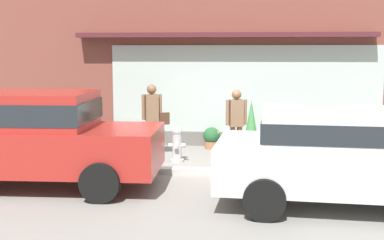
# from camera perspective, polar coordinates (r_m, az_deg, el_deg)

# --- Properties ---
(ground_plane) EXTENTS (60.00, 60.00, 0.00)m
(ground_plane) POSITION_cam_1_polar(r_m,az_deg,el_deg) (10.39, 2.86, -5.88)
(ground_plane) COLOR gray
(curb_strip) EXTENTS (14.00, 0.24, 0.12)m
(curb_strip) POSITION_cam_1_polar(r_m,az_deg,el_deg) (10.19, 2.81, -5.81)
(curb_strip) COLOR #B2B2AD
(curb_strip) RESTS_ON ground_plane
(storefront) EXTENTS (14.00, 0.81, 4.62)m
(storefront) POSITION_cam_1_polar(r_m,az_deg,el_deg) (13.28, 3.68, 6.93)
(storefront) COLOR brown
(storefront) RESTS_ON ground_plane
(fire_hydrant) EXTENTS (0.38, 0.35, 0.81)m
(fire_hydrant) POSITION_cam_1_polar(r_m,az_deg,el_deg) (11.28, -1.69, -2.69)
(fire_hydrant) COLOR #B2B2B7
(fire_hydrant) RESTS_ON ground_plane
(pedestrian_with_handbag) EXTENTS (0.63, 0.31, 1.68)m
(pedestrian_with_handbag) POSITION_cam_1_polar(r_m,az_deg,el_deg) (11.90, -4.40, 0.61)
(pedestrian_with_handbag) COLOR #9E9384
(pedestrian_with_handbag) RESTS_ON ground_plane
(pedestrian_passerby) EXTENTS (0.46, 0.27, 1.60)m
(pedestrian_passerby) POSITION_cam_1_polar(r_m,az_deg,el_deg) (11.29, 4.97, -0.00)
(pedestrian_passerby) COLOR brown
(pedestrian_passerby) RESTS_ON ground_plane
(parked_car_red) EXTENTS (4.46, 2.06, 1.73)m
(parked_car_red) POSITION_cam_1_polar(r_m,az_deg,el_deg) (9.56, -17.53, -1.50)
(parked_car_red) COLOR maroon
(parked_car_red) RESTS_ON ground_plane
(parked_car_silver) EXTENTS (4.25, 2.33, 1.53)m
(parked_car_silver) POSITION_cam_1_polar(r_m,az_deg,el_deg) (8.38, 16.64, -3.41)
(parked_car_silver) COLOR silver
(parked_car_silver) RESTS_ON ground_plane
(potted_plant_by_entrance) EXTENTS (0.42, 0.42, 0.54)m
(potted_plant_by_entrance) POSITION_cam_1_polar(r_m,az_deg,el_deg) (12.84, 2.21, -1.98)
(potted_plant_by_entrance) COLOR #9E6042
(potted_plant_by_entrance) RESTS_ON ground_plane
(potted_plant_low_front) EXTENTS (0.39, 0.39, 0.51)m
(potted_plant_low_front) POSITION_cam_1_polar(r_m,az_deg,el_deg) (13.26, -9.14, -1.80)
(potted_plant_low_front) COLOR #B7B2A3
(potted_plant_low_front) RESTS_ON ground_plane
(potted_plant_corner_tall) EXTENTS (0.33, 0.33, 1.25)m
(potted_plant_corner_tall) POSITION_cam_1_polar(r_m,az_deg,el_deg) (12.62, 6.63, -0.73)
(potted_plant_corner_tall) COLOR #4C4C51
(potted_plant_corner_tall) RESTS_ON ground_plane
(potted_plant_doorstep) EXTENTS (0.33, 0.33, 1.06)m
(potted_plant_doorstep) POSITION_cam_1_polar(r_m,az_deg,el_deg) (12.83, 14.05, -1.16)
(potted_plant_doorstep) COLOR #9E6042
(potted_plant_doorstep) RESTS_ON ground_plane
(potted_plant_near_hydrant) EXTENTS (0.72, 0.72, 0.91)m
(potted_plant_near_hydrant) POSITION_cam_1_polar(r_m,az_deg,el_deg) (13.56, -16.20, -0.84)
(potted_plant_near_hydrant) COLOR #9E6042
(potted_plant_near_hydrant) RESTS_ON ground_plane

